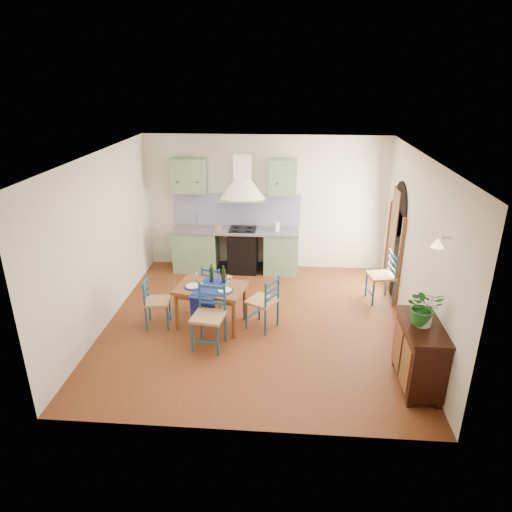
# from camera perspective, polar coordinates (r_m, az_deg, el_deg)

# --- Properties ---
(floor) EXTENTS (5.00, 5.00, 0.00)m
(floor) POSITION_cam_1_polar(r_m,az_deg,el_deg) (7.79, 0.07, -8.37)
(floor) COLOR #4E2510
(floor) RESTS_ON ground
(back_wall) EXTENTS (5.00, 0.96, 2.80)m
(back_wall) POSITION_cam_1_polar(r_m,az_deg,el_deg) (9.50, -1.71, 4.27)
(back_wall) COLOR beige
(back_wall) RESTS_ON ground
(right_wall) EXTENTS (0.26, 5.00, 2.80)m
(right_wall) POSITION_cam_1_polar(r_m,az_deg,el_deg) (7.71, 19.07, 1.03)
(right_wall) COLOR beige
(right_wall) RESTS_ON ground
(left_wall) EXTENTS (0.04, 5.00, 2.80)m
(left_wall) POSITION_cam_1_polar(r_m,az_deg,el_deg) (7.77, -18.65, 1.75)
(left_wall) COLOR beige
(left_wall) RESTS_ON ground
(ceiling) EXTENTS (5.00, 5.00, 0.01)m
(ceiling) POSITION_cam_1_polar(r_m,az_deg,el_deg) (6.82, 0.08, 12.44)
(ceiling) COLOR white
(ceiling) RESTS_ON back_wall
(dining_table) EXTENTS (1.22, 0.95, 1.02)m
(dining_table) POSITION_cam_1_polar(r_m,az_deg,el_deg) (7.49, -5.66, -4.40)
(dining_table) COLOR brown
(dining_table) RESTS_ON ground
(chair_near) EXTENTS (0.53, 0.53, 1.00)m
(chair_near) POSITION_cam_1_polar(r_m,az_deg,el_deg) (6.98, -5.87, -7.48)
(chair_near) COLOR navy
(chair_near) RESTS_ON ground
(chair_far) EXTENTS (0.46, 0.46, 0.80)m
(chair_far) POSITION_cam_1_polar(r_m,az_deg,el_deg) (8.18, -5.24, -3.63)
(chair_far) COLOR navy
(chair_far) RESTS_ON ground
(chair_left) EXTENTS (0.45, 0.45, 0.85)m
(chair_left) POSITION_cam_1_polar(r_m,az_deg,el_deg) (7.69, -12.47, -5.59)
(chair_left) COLOR navy
(chair_left) RESTS_ON ground
(chair_right) EXTENTS (0.59, 0.59, 0.92)m
(chair_right) POSITION_cam_1_polar(r_m,az_deg,el_deg) (7.43, 1.01, -5.77)
(chair_right) COLOR navy
(chair_right) RESTS_ON ground
(chair_spare) EXTENTS (0.51, 0.51, 0.95)m
(chair_spare) POSITION_cam_1_polar(r_m,az_deg,el_deg) (8.62, 15.58, -2.44)
(chair_spare) COLOR navy
(chair_spare) RESTS_ON ground
(sideboard) EXTENTS (0.50, 1.05, 0.94)m
(sideboard) POSITION_cam_1_polar(r_m,az_deg,el_deg) (6.49, 19.73, -11.32)
(sideboard) COLOR black
(sideboard) RESTS_ON ground
(potted_plant) EXTENTS (0.46, 0.40, 0.50)m
(potted_plant) POSITION_cam_1_polar(r_m,az_deg,el_deg) (6.17, 20.24, -5.97)
(potted_plant) COLOR #1B5A1F
(potted_plant) RESTS_ON sideboard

